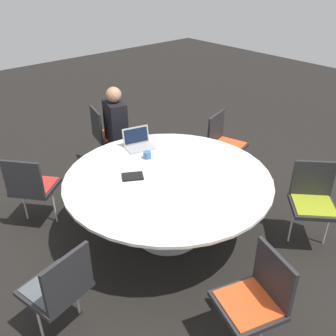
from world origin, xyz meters
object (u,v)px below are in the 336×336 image
Objects in this scene: person_0 at (117,124)px; chair_2 at (59,285)px; chair_0 at (106,132)px; spiral_notebook at (133,176)px; chair_1 at (31,184)px; coffee_cup at (147,155)px; chair_4 at (313,197)px; chair_3 at (256,296)px; laptop at (138,142)px; chair_5 at (224,140)px.

chair_2 is at bearing -29.70° from person_0.
chair_0 is 3.39× the size of spiral_notebook.
chair_2 is (-1.49, 0.43, 0.00)m from chair_1.
chair_1 is 9.96× the size of coffee_cup.
chair_4 is 1.84m from spiral_notebook.
chair_3 is at bearing -0.88° from person_0.
chair_3 is 2.36× the size of laptop.
coffee_cup is at bearing -10.02° from chair_4.
chair_2 is 1.75m from coffee_cup.
chair_3 is 0.71× the size of person_0.
laptop is at bearing -18.65° from coffee_cup.
laptop is 0.69m from spiral_notebook.
chair_4 reaches higher than spiral_notebook.
laptop is (2.16, -0.58, 0.26)m from chair_3.
chair_4 is (-0.63, -2.48, 0.00)m from chair_2.
person_0 is 13.95× the size of coffee_cup.
chair_1 and chair_3 have the same top height.
chair_4 is at bearing 28.37° from chair_0.
chair_0 is at bearing -160.91° from person_0.
spiral_notebook is at bearing 15.46° from chair_2.
chair_1 and chair_4 have the same top height.
chair_0 and chair_3 have the same top height.
laptop reaches higher than chair_0.
coffee_cup is at bearing 3.60° from chair_3.
spiral_notebook is at bearing 121.64° from coffee_cup.
chair_3 is at bearing 61.81° from chair_4.
laptop is (0.27, 1.21, 0.26)m from chair_5.
chair_0 is at bearing -29.44° from chair_4.
chair_3 is 9.96× the size of coffee_cup.
chair_3 is at bearing -90.79° from laptop.
person_0 is 1.08m from coffee_cup.
chair_0 is 2.84m from chair_4.
coffee_cup is (-0.02, 1.30, 0.24)m from chair_5.
spiral_notebook is (-1.26, 0.67, 0.02)m from person_0.
chair_4 and chair_5 have the same top height.
spiral_notebook is (-0.52, 0.46, -0.04)m from laptop.
person_0 is 3.31× the size of laptop.
chair_2 is 3.39× the size of spiral_notebook.
chair_3 is at bearing 30.53° from chair_5.
chair_2 is 1.32m from spiral_notebook.
chair_2 and chair_3 have the same top height.
chair_3 and chair_4 have the same top height.
chair_2 reaches higher than coffee_cup.
chair_0 is 1.00× the size of chair_1.
chair_0 is 9.96× the size of coffee_cup.
person_0 is at bearing 66.25° from chair_1.
chair_3 is at bearing 175.81° from spiral_notebook.
person_0 is at bearing 19.09° from chair_0.
chair_1 is 1.00× the size of chair_3.
chair_1 reaches higher than spiral_notebook.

